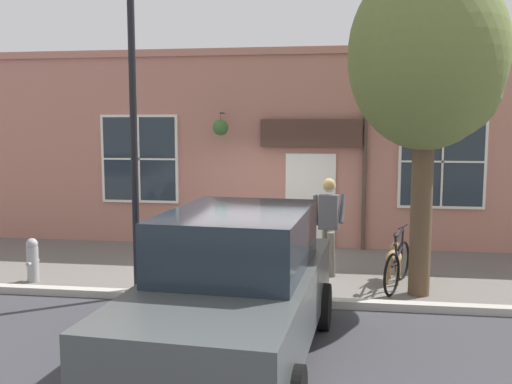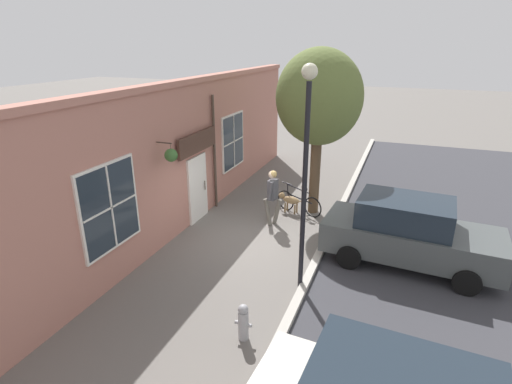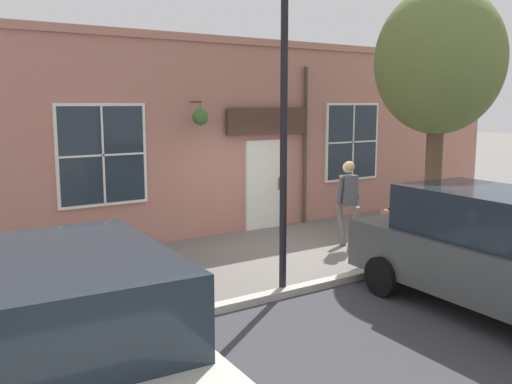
# 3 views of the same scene
# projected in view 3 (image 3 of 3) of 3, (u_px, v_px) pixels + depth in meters

# --- Properties ---
(ground_plane) EXTENTS (90.00, 90.00, 0.00)m
(ground_plane) POSITION_uv_depth(u_px,v_px,m) (296.00, 252.00, 11.45)
(ground_plane) COLOR #66605B
(storefront_facade) EXTENTS (0.95, 18.00, 4.41)m
(storefront_facade) POSITION_uv_depth(u_px,v_px,m) (234.00, 136.00, 13.03)
(storefront_facade) COLOR #B27566
(storefront_facade) RESTS_ON ground_plane
(pedestrian_walking) EXTENTS (0.58, 0.59, 1.78)m
(pedestrian_walking) POSITION_uv_depth(u_px,v_px,m) (348.00, 194.00, 11.82)
(pedestrian_walking) COLOR #6B665B
(pedestrian_walking) RESTS_ON ground_plane
(dog_on_leash) EXTENTS (0.99, 0.38, 0.67)m
(dog_on_leash) POSITION_uv_depth(u_px,v_px,m) (393.00, 220.00, 12.38)
(dog_on_leash) COLOR #997A51
(dog_on_leash) RESTS_ON ground_plane
(street_tree_by_curb) EXTENTS (2.68, 2.41, 5.28)m
(street_tree_by_curb) POSITION_uv_depth(u_px,v_px,m) (440.00, 67.00, 11.50)
(street_tree_by_curb) COLOR brown
(street_tree_by_curb) RESTS_ON ground_plane
(leaning_bicycle) EXTENTS (1.66, 0.61, 1.00)m
(leaning_bicycle) POSITION_uv_depth(u_px,v_px,m) (405.00, 225.00, 12.15)
(leaning_bicycle) COLOR black
(leaning_bicycle) RESTS_ON ground_plane
(parked_car_nearest_curb) EXTENTS (4.41, 2.17, 1.75)m
(parked_car_nearest_curb) POSITION_uv_depth(u_px,v_px,m) (78.00, 361.00, 4.64)
(parked_car_nearest_curb) COLOR beige
(parked_car_nearest_curb) RESTS_ON ground_plane
(parked_car_mid_block) EXTENTS (4.41, 2.17, 1.75)m
(parked_car_mid_block) POSITION_uv_depth(u_px,v_px,m) (492.00, 251.00, 8.07)
(parked_car_mid_block) COLOR #474C4C
(parked_car_mid_block) RESTS_ON ground_plane
(street_lamp) EXTENTS (0.32, 0.32, 5.02)m
(street_lamp) POSITION_uv_depth(u_px,v_px,m) (284.00, 82.00, 8.42)
(street_lamp) COLOR black
(street_lamp) RESTS_ON ground_plane
(fire_hydrant) EXTENTS (0.34, 0.20, 0.77)m
(fire_hydrant) POSITION_uv_depth(u_px,v_px,m) (142.00, 284.00, 8.15)
(fire_hydrant) COLOR #99999E
(fire_hydrant) RESTS_ON ground_plane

